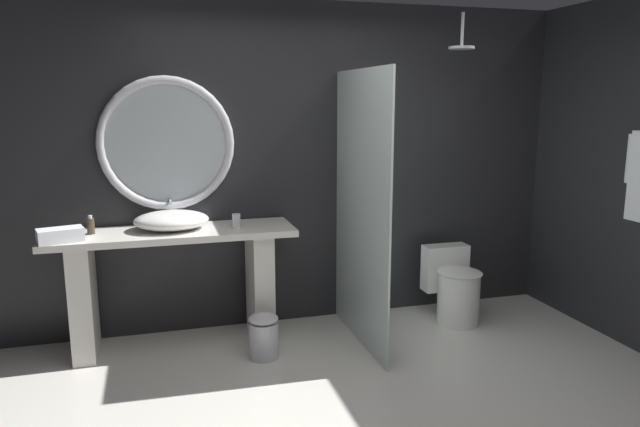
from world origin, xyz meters
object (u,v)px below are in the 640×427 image
at_px(soap_dispenser, 91,226).
at_px(round_wall_mirror, 167,144).
at_px(rain_shower_head, 462,45).
at_px(folded_hand_towel, 60,235).
at_px(toilet, 454,288).
at_px(vessel_sink, 172,220).
at_px(waste_bin, 264,336).
at_px(tumbler_cup, 236,221).

distance_m(soap_dispenser, round_wall_mirror, 0.81).
height_order(round_wall_mirror, rain_shower_head, rain_shower_head).
distance_m(soap_dispenser, folded_hand_towel, 0.26).
bearing_deg(round_wall_mirror, soap_dispenser, -159.47).
xyz_separation_m(rain_shower_head, toilet, (0.00, -0.05, -1.97)).
bearing_deg(soap_dispenser, toilet, -3.20).
bearing_deg(round_wall_mirror, vessel_sink, -89.82).
bearing_deg(soap_dispenser, vessel_sink, -0.26).
height_order(rain_shower_head, toilet, rain_shower_head).
bearing_deg(rain_shower_head, waste_bin, -168.82).
xyz_separation_m(vessel_sink, folded_hand_towel, (-0.73, -0.20, -0.02)).
relative_size(waste_bin, folded_hand_towel, 1.13).
bearing_deg(rain_shower_head, vessel_sink, 177.37).
distance_m(vessel_sink, soap_dispenser, 0.56).
height_order(toilet, folded_hand_towel, folded_hand_towel).
xyz_separation_m(round_wall_mirror, waste_bin, (0.59, -0.65, -1.34)).
distance_m(rain_shower_head, waste_bin, 2.69).
xyz_separation_m(vessel_sink, rain_shower_head, (2.26, -0.10, 1.29)).
relative_size(toilet, folded_hand_towel, 2.11).
bearing_deg(round_wall_mirror, rain_shower_head, -7.95).
relative_size(vessel_sink, round_wall_mirror, 0.54).
distance_m(soap_dispenser, rain_shower_head, 3.11).
relative_size(soap_dispenser, folded_hand_towel, 0.47).
xyz_separation_m(vessel_sink, soap_dispenser, (-0.56, 0.00, -0.01)).
xyz_separation_m(vessel_sink, waste_bin, (0.59, -0.43, -0.80)).
relative_size(round_wall_mirror, toilet, 1.66).
distance_m(vessel_sink, toilet, 2.37).
distance_m(round_wall_mirror, waste_bin, 1.60).
distance_m(vessel_sink, rain_shower_head, 2.61).
relative_size(tumbler_cup, round_wall_mirror, 0.10).
height_order(tumbler_cup, round_wall_mirror, round_wall_mirror).
distance_m(vessel_sink, waste_bin, 1.08).
bearing_deg(vessel_sink, rain_shower_head, -2.63).
bearing_deg(folded_hand_towel, vessel_sink, 14.93).
distance_m(tumbler_cup, rain_shower_head, 2.22).
bearing_deg(toilet, waste_bin, -170.56).
relative_size(soap_dispenser, waste_bin, 0.42).
xyz_separation_m(soap_dispenser, round_wall_mirror, (0.56, 0.21, 0.55)).
height_order(rain_shower_head, folded_hand_towel, rain_shower_head).
bearing_deg(soap_dispenser, rain_shower_head, -2.16).
height_order(soap_dispenser, round_wall_mirror, round_wall_mirror).
bearing_deg(folded_hand_towel, toilet, 0.77).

